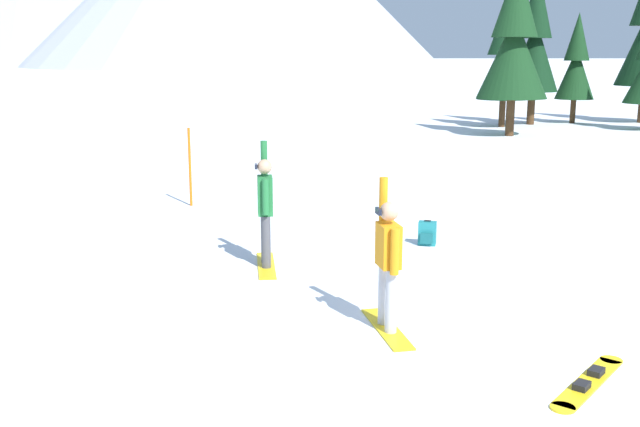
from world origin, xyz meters
TOP-DOWN VIEW (x-y plane):
  - ground_plane at (0.00, 0.00)m, footprint 800.00×800.00m
  - snowboarder_foreground at (-1.54, -0.22)m, footprint 0.61×1.53m
  - snowboarder_midground at (-3.36, 2.66)m, footprint 0.47×1.60m
  - loose_snowboard_far_spare at (0.53, -1.79)m, footprint 1.27×1.56m
  - backpack_teal at (-0.50, 4.12)m, footprint 0.36×0.32m
  - trail_marker_pole at (-5.55, 7.65)m, footprint 0.06×0.06m
  - pine_tree_broad at (5.76, 26.54)m, footprint 2.51×2.51m
  - pine_tree_short at (9.75, 28.60)m, footprint 1.89×1.89m
  - pine_tree_slender at (5.24, 22.65)m, footprint 2.93×2.93m
  - pine_tree_tall at (7.44, 27.81)m, footprint 2.41×2.41m

SIDE VIEW (x-z plane):
  - ground_plane at x=0.00m, z-range 0.00..0.00m
  - loose_snowboard_far_spare at x=0.53m, z-range -0.02..0.07m
  - backpack_teal at x=-0.50m, z-range -0.02..0.45m
  - trail_marker_pole at x=-5.55m, z-range 0.00..1.81m
  - snowboarder_foreground at x=-1.54m, z-range -0.06..1.89m
  - snowboarder_midground at x=-3.36m, z-range -0.05..2.02m
  - pine_tree_short at x=9.75m, z-range 0.24..5.64m
  - pine_tree_broad at x=5.76m, z-range 0.27..6.18m
  - pine_tree_slender at x=5.24m, z-range 0.33..7.52m
  - pine_tree_tall at x=7.44m, z-range 0.32..7.61m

